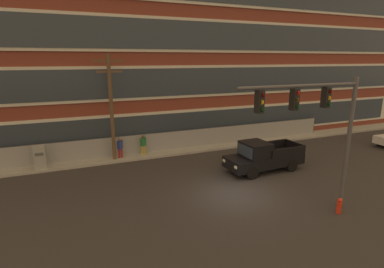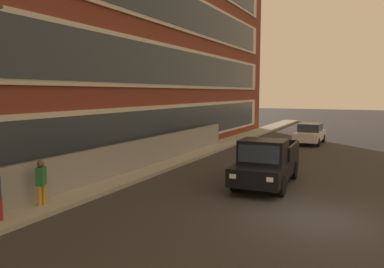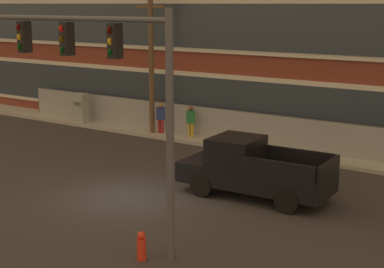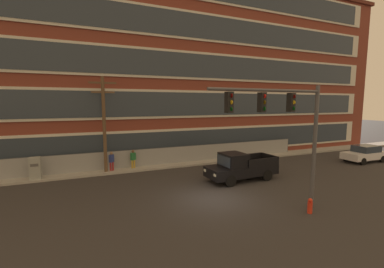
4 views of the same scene
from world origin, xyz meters
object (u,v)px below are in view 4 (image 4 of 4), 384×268
Objects in this scene: utility_pole_near_corner at (104,121)px; pedestrian_near_cabinet at (133,158)px; pedestrian_by_fence at (112,161)px; traffic_signal_mast at (286,120)px; pickup_truck_black at (240,167)px; fire_hydrant at (310,206)px; sedan_white at (365,153)px; electrical_cabinet at (35,169)px.

utility_pole_near_corner reaches higher than pedestrian_near_cabinet.
pedestrian_near_cabinet and pedestrian_by_fence have the same top height.
pickup_truck_black is at bearing 77.20° from traffic_signal_mast.
pickup_truck_black is at bearing -35.12° from pedestrian_by_fence.
pedestrian_near_cabinet is at bearing 137.80° from pickup_truck_black.
utility_pole_near_corner is at bearing 126.72° from fire_hydrant.
pickup_truck_black is 10.90m from utility_pole_near_corner.
electrical_cabinet is (-27.70, 5.25, 0.07)m from sedan_white.
pickup_truck_black is 8.83m from pedestrian_near_cabinet.
pickup_truck_black is 6.14m from fire_hydrant.
traffic_signal_mast is 3.80× the size of pedestrian_by_fence.
electrical_cabinet is at bearing -178.44° from utility_pole_near_corner.
electrical_cabinet is 1.03× the size of pedestrian_by_fence.
pedestrian_by_fence is at bearing 15.34° from utility_pole_near_corner.
pickup_truck_black is 14.20m from sedan_white.
pickup_truck_black is 6.87× the size of fire_hydrant.
fire_hydrant is (1.37, -0.46, -4.34)m from traffic_signal_mast.
pedestrian_near_cabinet is (-20.73, 5.61, 0.18)m from sedan_white.
pickup_truck_black is at bearing -42.20° from pedestrian_near_cabinet.
utility_pole_near_corner reaches higher than pickup_truck_black.
electrical_cabinet is 5.24m from pedestrian_by_fence.
utility_pole_near_corner is 15.21m from fire_hydrant.
sedan_white is at bearing -10.74° from electrical_cabinet.
traffic_signal_mast is 3.80× the size of pedestrian_near_cabinet.
electrical_cabinet is at bearing 139.33° from fire_hydrant.
utility_pole_near_corner is (-8.72, 5.70, 3.20)m from pickup_truck_black.
sedan_white is (15.48, 5.97, -3.92)m from traffic_signal_mast.
traffic_signal_mast is 4.57m from fire_hydrant.
fire_hydrant is at bearing -40.67° from electrical_cabinet.
fire_hydrant is (8.81, -11.81, -3.77)m from utility_pole_near_corner.
pedestrian_near_cabinet is 1.74m from pedestrian_by_fence.
traffic_signal_mast is 8.23× the size of fire_hydrant.
pickup_truck_black reaches higher than sedan_white.
pedestrian_near_cabinet is 1.00× the size of pedestrian_by_fence.
pedestrian_by_fence is (-6.99, 11.48, -3.74)m from traffic_signal_mast.
pedestrian_near_cabinet is (2.18, 0.23, -3.18)m from utility_pole_near_corner.
traffic_signal_mast is 3.69× the size of electrical_cabinet.
pedestrian_by_fence reaches higher than fire_hydrant.
traffic_signal_mast is at bearing -102.80° from pickup_truck_black.
sedan_white reaches higher than fire_hydrant.
utility_pole_near_corner is 4.35× the size of electrical_cabinet.
pickup_truck_black reaches higher than pedestrian_by_fence.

